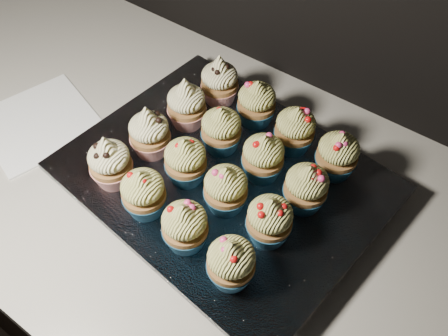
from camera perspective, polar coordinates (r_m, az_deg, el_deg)
name	(u,v)px	position (r m, az deg, el deg)	size (l,w,h in m)	color
cabinet	(162,272)	(1.24, -7.09, -11.71)	(2.40, 0.60, 0.86)	black
worktop	(137,151)	(0.87, -9.97, 1.94)	(2.44, 0.64, 0.04)	beige
napkin	(39,123)	(0.93, -20.37, 4.87)	(0.18, 0.18, 0.00)	white
baking_tray	(224,184)	(0.77, 0.00, -1.81)	(0.42, 0.32, 0.02)	black
foil_lining	(224,177)	(0.76, 0.00, -1.04)	(0.45, 0.35, 0.01)	silver
cupcake_0	(110,162)	(0.73, -12.89, 0.63)	(0.06, 0.06, 0.10)	#AD1B18
cupcake_1	(144,193)	(0.69, -9.17, -2.84)	(0.06, 0.06, 0.08)	navy
cupcake_2	(185,226)	(0.66, -4.48, -6.65)	(0.06, 0.06, 0.08)	navy
cupcake_3	(231,263)	(0.63, 0.83, -10.76)	(0.06, 0.06, 0.08)	navy
cupcake_4	(149,133)	(0.76, -8.52, 4.00)	(0.06, 0.06, 0.10)	#AD1B18
cupcake_5	(186,161)	(0.72, -4.41, 0.81)	(0.06, 0.06, 0.08)	navy
cupcake_6	(226,189)	(0.69, 0.20, -2.42)	(0.06, 0.06, 0.08)	navy
cupcake_7	(269,220)	(0.66, 5.22, -5.97)	(0.06, 0.06, 0.08)	navy
cupcake_8	(186,105)	(0.80, -4.31, 7.23)	(0.06, 0.06, 0.10)	#AD1B18
cupcake_9	(221,130)	(0.76, -0.32, 4.38)	(0.06, 0.06, 0.08)	navy
cupcake_10	(263,157)	(0.73, 4.49, 1.26)	(0.06, 0.06, 0.08)	navy
cupcake_11	(306,188)	(0.70, 9.35, -2.22)	(0.06, 0.06, 0.08)	navy
cupcake_12	(220,82)	(0.84, -0.51, 9.86)	(0.06, 0.06, 0.10)	#AD1B18
cupcake_13	(257,103)	(0.80, 3.74, 7.39)	(0.06, 0.06, 0.08)	navy
cupcake_14	(295,130)	(0.77, 8.11, 4.37)	(0.06, 0.06, 0.08)	navy
cupcake_15	(337,155)	(0.75, 12.83, 1.48)	(0.06, 0.06, 0.08)	navy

